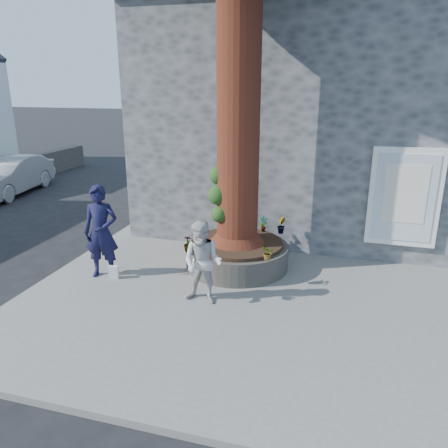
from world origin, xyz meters
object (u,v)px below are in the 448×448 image
(planter, at_px, (237,254))
(man, at_px, (101,232))
(woman, at_px, (203,263))
(car_silver, at_px, (9,176))

(planter, bearing_deg, man, -154.22)
(man, relative_size, woman, 1.25)
(man, height_order, woman, man)
(planter, bearing_deg, woman, -96.46)
(woman, distance_m, car_silver, 11.88)
(woman, bearing_deg, car_silver, 150.80)
(planter, distance_m, car_silver, 11.20)
(planter, height_order, woman, woman)
(woman, height_order, car_silver, woman)
(planter, distance_m, man, 3.01)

